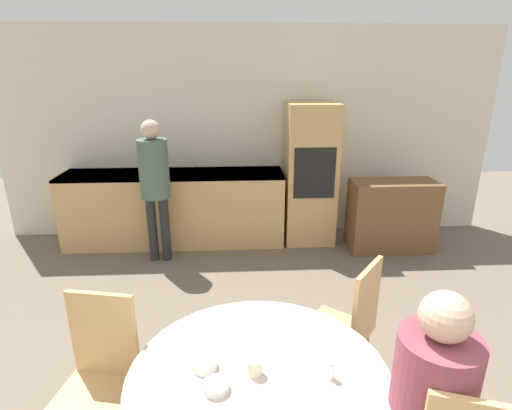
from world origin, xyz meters
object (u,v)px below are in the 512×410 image
object	(u,v)px
chair_far_right	(351,323)
bowl_centre	(204,364)
sideboard	(391,215)
dining_table	(259,409)
chair_far_left	(100,372)
bowl_near	(216,387)
oven_unit	(310,174)
person_standing	(154,176)
cup	(255,367)
person_seated	(433,409)

from	to	relation	value
chair_far_right	bowl_centre	bearing A→B (deg)	-18.24
sideboard	dining_table	distance (m)	3.37
chair_far_right	sideboard	bearing A→B (deg)	-167.92
chair_far_left	bowl_centre	xyz separation A→B (m)	(0.59, -0.22, 0.21)
chair_far_left	bowl_near	size ratio (longest dim) A/B	8.01
oven_unit	bowl_centre	world-z (taller)	oven_unit
chair_far_right	bowl_centre	distance (m)	1.08
bowl_near	bowl_centre	xyz separation A→B (m)	(-0.06, 0.14, 0.00)
dining_table	person_standing	distance (m)	2.91
oven_unit	chair_far_right	size ratio (longest dim) A/B	1.77
oven_unit	cup	bearing A→B (deg)	-104.74
cup	bowl_near	world-z (taller)	cup
chair_far_right	person_standing	bearing A→B (deg)	-103.43
dining_table	chair_far_left	bearing A→B (deg)	162.33
sideboard	bowl_centre	bearing A→B (deg)	-125.81
cup	bowl_centre	xyz separation A→B (m)	(-0.24, 0.05, -0.02)
cup	person_seated	bearing A→B (deg)	-19.67
chair_far_right	cup	world-z (taller)	chair_far_right
chair_far_left	sideboard	bearing A→B (deg)	56.29
oven_unit	chair_far_left	bearing A→B (deg)	-119.62
dining_table	person_standing	xyz separation A→B (m)	(-0.97, 2.71, 0.48)
person_seated	bowl_near	distance (m)	0.93
chair_far_right	cup	size ratio (longest dim) A/B	12.62
bowl_near	person_standing	bearing A→B (deg)	105.33
dining_table	chair_far_left	xyz separation A→B (m)	(-0.85, 0.27, 0.03)
oven_unit	person_standing	size ratio (longest dim) A/B	1.08
sideboard	bowl_near	size ratio (longest dim) A/B	8.21
person_standing	person_seated	bearing A→B (deg)	-60.52
sideboard	oven_unit	bearing A→B (deg)	160.15
person_standing	cup	world-z (taller)	person_standing
sideboard	chair_far_left	size ratio (longest dim) A/B	1.03
dining_table	bowl_centre	world-z (taller)	bowl_centre
dining_table	person_seated	xyz separation A→B (m)	(0.71, -0.26, 0.24)
oven_unit	chair_far_right	xyz separation A→B (m)	(-0.19, -2.59, -0.32)
sideboard	dining_table	bearing A→B (deg)	-121.68
sideboard	bowl_near	world-z (taller)	sideboard
cup	dining_table	bearing A→B (deg)	4.08
oven_unit	cup	size ratio (longest dim) A/B	22.36
chair_far_left	chair_far_right	size ratio (longest dim) A/B	1.00
chair_far_right	bowl_near	xyz separation A→B (m)	(-0.83, -0.72, 0.21)
cup	bowl_centre	world-z (taller)	cup
dining_table	bowl_near	distance (m)	0.32
oven_unit	cup	world-z (taller)	oven_unit
dining_table	chair_far_right	size ratio (longest dim) A/B	1.29
bowl_centre	chair_far_left	bearing A→B (deg)	159.69
person_standing	dining_table	bearing A→B (deg)	-70.35
sideboard	cup	bearing A→B (deg)	-121.96
oven_unit	bowl_centre	xyz separation A→B (m)	(-1.09, -3.16, -0.11)
person_seated	cup	bearing A→B (deg)	160.33
person_standing	bowl_near	distance (m)	2.91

